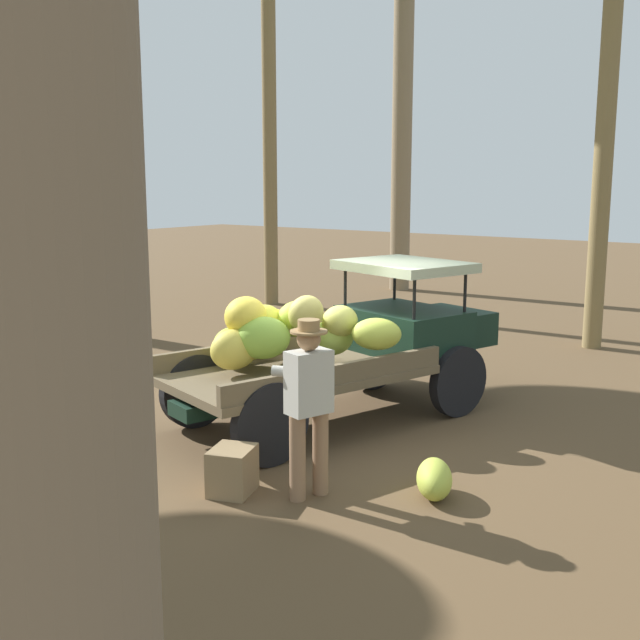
% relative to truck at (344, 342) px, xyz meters
% --- Properties ---
extents(ground_plane, '(60.00, 60.00, 0.00)m').
position_rel_truck_xyz_m(ground_plane, '(-0.02, 0.15, -0.95)').
color(ground_plane, brown).
extents(truck, '(4.66, 2.76, 1.88)m').
position_rel_truck_xyz_m(truck, '(0.00, 0.00, 0.00)').
color(truck, black).
rests_on(truck, ground).
extents(farmer, '(0.55, 0.51, 1.68)m').
position_rel_truck_xyz_m(farmer, '(-2.23, -1.13, 0.00)').
color(farmer, '#8F6A4B').
rests_on(farmer, ground).
extents(wooden_crate, '(0.54, 0.50, 0.43)m').
position_rel_truck_xyz_m(wooden_crate, '(-2.59, -0.50, -0.73)').
color(wooden_crate, olive).
rests_on(wooden_crate, ground).
extents(loose_banana_bunch, '(0.69, 0.59, 0.37)m').
position_rel_truck_xyz_m(loose_banana_bunch, '(-1.57, -2.09, -0.77)').
color(loose_banana_bunch, '#B3C142').
rests_on(loose_banana_bunch, ground).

